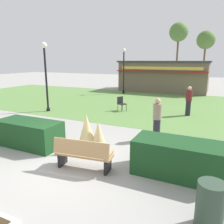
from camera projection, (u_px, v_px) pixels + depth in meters
ground_plane at (66, 168)px, 6.55m from camera, size 80.00×80.00×0.00m
lawn_patch at (155, 105)px, 15.80m from camera, size 36.00×12.00×0.01m
park_bench at (83, 154)px, 6.34m from camera, size 1.75×0.72×0.95m
hedge_left at (29, 133)px, 8.16m from camera, size 2.48×1.10×0.95m
hedge_right at (177, 158)px, 6.05m from camera, size 2.39×1.10×0.99m
ornamental_grass_behind_left at (87, 133)px, 7.57m from camera, size 0.76×0.76×1.35m
ornamental_grass_behind_right at (99, 137)px, 7.54m from camera, size 0.65×0.65×1.11m
lamppost_mid at (45, 69)px, 13.20m from camera, size 0.36×0.36×4.16m
lamppost_far at (124, 66)px, 20.53m from camera, size 0.36×0.36×4.16m
trash_bin at (210, 206)px, 4.12m from camera, size 0.52×0.52×0.94m
food_kiosk at (164, 76)px, 22.56m from camera, size 8.79×4.41×3.05m
cafe_chair_east at (121, 103)px, 13.75m from camera, size 0.60×0.60×0.89m
person_strolling at (189, 101)px, 12.51m from camera, size 0.34×0.34×1.69m
person_standing at (157, 119)px, 8.66m from camera, size 0.34×0.34×1.69m
parked_car_west_slot at (169, 79)px, 30.01m from camera, size 4.22×2.10×1.20m
tree_left_bg at (179, 33)px, 33.09m from camera, size 2.80×2.80×8.63m
tree_right_bg at (206, 40)px, 34.11m from camera, size 2.80×2.80×7.56m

